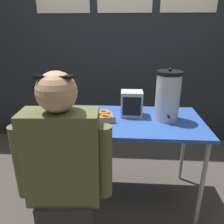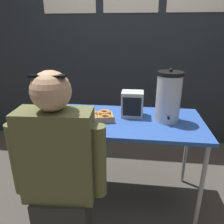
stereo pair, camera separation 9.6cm
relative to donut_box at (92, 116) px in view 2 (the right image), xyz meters
name	(u,v)px [view 2 (the right image)]	position (x,y,z in m)	size (l,w,h in m)	color
ground_plane	(119,195)	(0.23, 0.01, -0.78)	(12.00, 12.00, 0.00)	#4C473F
back_wall	(130,38)	(0.23, 1.22, 0.56)	(6.00, 0.11, 2.67)	#23282D
folding_table	(121,126)	(0.23, 0.01, -0.08)	(1.31, 0.66, 0.76)	#2D56B2
donut_box	(92,116)	(0.00, 0.00, 0.00)	(0.39, 0.32, 0.05)	tan
coffee_urn	(168,97)	(0.59, 0.04, 0.17)	(0.19, 0.22, 0.41)	silver
cell_phone	(54,118)	(-0.31, -0.03, -0.02)	(0.08, 0.15, 0.01)	black
space_heater	(132,104)	(0.32, 0.11, 0.08)	(0.18, 0.15, 0.21)	silver
person_seated	(60,179)	(-0.08, -0.57, -0.18)	(0.56, 0.25, 1.25)	#33332D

